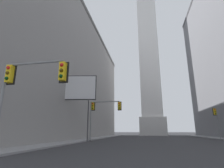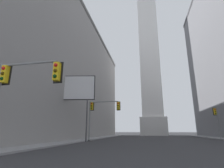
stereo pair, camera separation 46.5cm
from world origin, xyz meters
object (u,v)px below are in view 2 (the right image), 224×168
object	(u,v)px
traffic_light_mid_right	(217,118)
billboard_sign	(73,89)
obelisk	(148,39)
traffic_light_near_left	(19,83)
traffic_light_mid_left	(100,110)

from	to	relation	value
traffic_light_mid_right	billboard_sign	bearing A→B (deg)	-151.91
obelisk	billboard_sign	size ratio (longest dim) A/B	7.72
obelisk	traffic_light_near_left	xyz separation A→B (m)	(-9.07, -51.27, -30.23)
billboard_sign	traffic_light_mid_left	bearing A→B (deg)	38.28
obelisk	billboard_sign	xyz separation A→B (m)	(-11.96, -37.20, -27.18)
obelisk	billboard_sign	bearing A→B (deg)	-107.83
traffic_light_near_left	traffic_light_mid_right	distance (m)	32.64
traffic_light_near_left	obelisk	bearing A→B (deg)	79.97
obelisk	traffic_light_mid_right	bearing A→B (deg)	-67.28
traffic_light_near_left	traffic_light_mid_left	bearing A→B (deg)	88.43
traffic_light_mid_left	billboard_sign	bearing A→B (deg)	-141.72
obelisk	traffic_light_mid_right	distance (m)	41.16
traffic_light_near_left	billboard_sign	world-z (taller)	billboard_sign
traffic_light_mid_right	obelisk	bearing A→B (deg)	112.72
obelisk	traffic_light_mid_right	xyz separation A→B (m)	(10.54, -25.19, -30.80)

